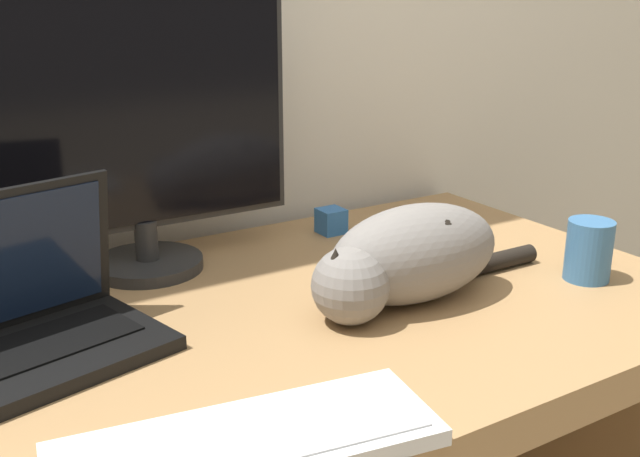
# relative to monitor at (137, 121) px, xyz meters

# --- Properties ---
(desk) EXTENTS (1.50, 0.80, 0.73)m
(desk) POSITION_rel_monitor_xyz_m (0.04, -0.28, -0.41)
(desk) COLOR #A37A4C
(desk) RESTS_ON ground_plane
(monitor) EXTENTS (0.55, 0.19, 0.51)m
(monitor) POSITION_rel_monitor_xyz_m (0.00, 0.00, 0.00)
(monitor) COLOR #282828
(monitor) RESTS_ON desk
(laptop) EXTENTS (0.35, 0.28, 0.22)m
(laptop) POSITION_rel_monitor_xyz_m (-0.24, -0.23, -0.22)
(laptop) COLOR black
(laptop) RESTS_ON desk
(external_keyboard) EXTENTS (0.43, 0.21, 0.02)m
(external_keyboard) POSITION_rel_monitor_xyz_m (-0.09, -0.58, -0.25)
(external_keyboard) COLOR white
(external_keyboard) RESTS_ON desk
(cat) EXTENTS (0.48, 0.16, 0.16)m
(cat) POSITION_rel_monitor_xyz_m (0.30, -0.35, -0.19)
(cat) COLOR gray
(cat) RESTS_ON desk
(coffee_mug) EXTENTS (0.08, 0.08, 0.10)m
(coffee_mug) POSITION_rel_monitor_xyz_m (0.62, -0.44, -0.21)
(coffee_mug) COLOR teal
(coffee_mug) RESTS_ON desk
(small_toy) EXTENTS (0.05, 0.05, 0.05)m
(small_toy) POSITION_rel_monitor_xyz_m (0.39, 0.00, -0.24)
(small_toy) COLOR #2D6BB7
(small_toy) RESTS_ON desk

